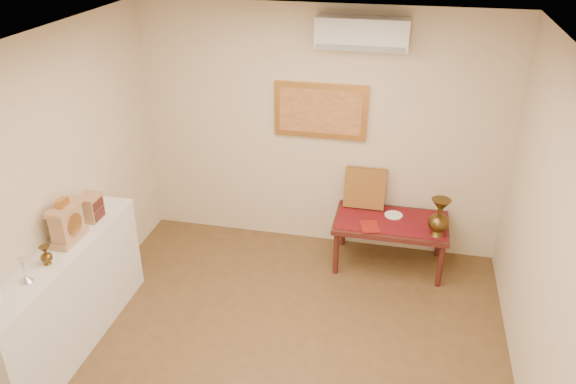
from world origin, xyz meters
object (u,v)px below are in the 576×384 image
(display_ledge, at_px, (68,300))
(wooden_chest, at_px, (91,207))
(brass_urn_tall, at_px, (440,214))
(mantel_clock, at_px, (67,223))
(low_table, at_px, (391,226))

(display_ledge, height_order, wooden_chest, wooden_chest)
(brass_urn_tall, height_order, wooden_chest, wooden_chest)
(brass_urn_tall, relative_size, display_ledge, 0.24)
(mantel_clock, relative_size, wooden_chest, 1.68)
(brass_urn_tall, distance_m, display_ledge, 3.58)
(brass_urn_tall, bearing_deg, mantel_clock, -154.63)
(display_ledge, bearing_deg, mantel_clock, 90.40)
(mantel_clock, distance_m, wooden_chest, 0.38)
(brass_urn_tall, distance_m, low_table, 0.60)
(display_ledge, relative_size, mantel_clock, 4.93)
(display_ledge, xyz_separation_m, low_table, (2.67, 1.88, -0.01))
(display_ledge, distance_m, wooden_chest, 0.84)
(brass_urn_tall, xyz_separation_m, display_ledge, (-3.14, -1.69, -0.31))
(low_table, bearing_deg, display_ledge, -144.90)
(mantel_clock, distance_m, low_table, 3.23)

